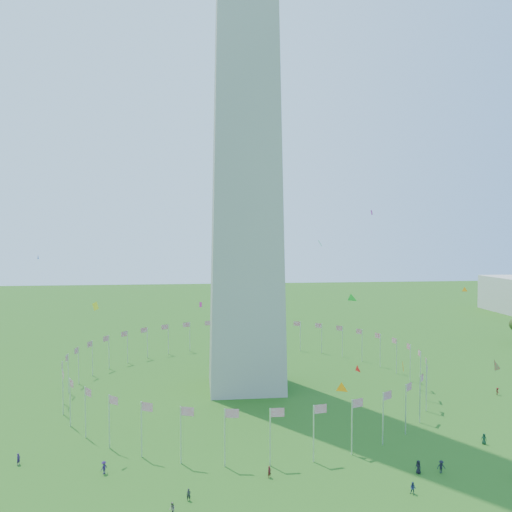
# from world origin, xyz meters

# --- Properties ---
(ground) EXTENTS (600.00, 600.00, 0.00)m
(ground) POSITION_xyz_m (0.00, 0.00, 0.00)
(ground) COLOR #1F5213
(ground) RESTS_ON ground
(washington_monument) EXTENTS (16.80, 16.80, 169.00)m
(washington_monument) POSITION_xyz_m (0.00, 50.00, 84.50)
(washington_monument) COLOR #A8A396
(washington_monument) RESTS_ON ground
(flag_ring) EXTENTS (80.24, 80.24, 9.00)m
(flag_ring) POSITION_xyz_m (-0.00, 50.00, 4.50)
(flag_ring) COLOR silver
(flag_ring) RESTS_ON ground
(crowd) EXTENTS (94.32, 77.68, 1.95)m
(crowd) POSITION_xyz_m (14.51, 1.89, 0.87)
(crowd) COLOR #1E2A48
(crowd) RESTS_ON ground
(kites_aloft) EXTENTS (117.65, 75.93, 35.86)m
(kites_aloft) POSITION_xyz_m (19.50, 18.85, 21.37)
(kites_aloft) COLOR orange
(kites_aloft) RESTS_ON ground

